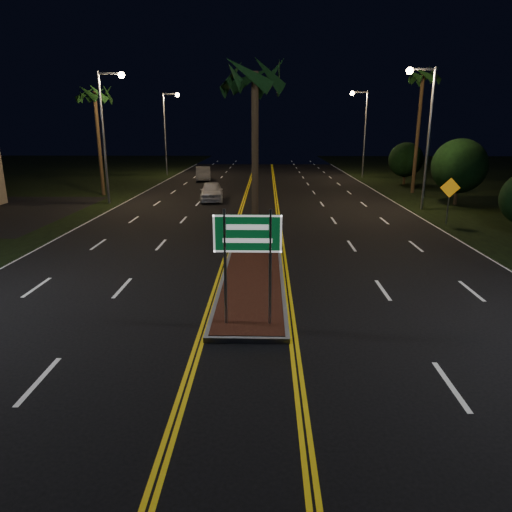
{
  "coord_description": "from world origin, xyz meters",
  "views": [
    {
      "loc": [
        0.5,
        -8.8,
        5.39
      ],
      "look_at": [
        0.21,
        3.48,
        1.9
      ],
      "focal_mm": 32.0,
      "sensor_mm": 36.0,
      "label": 1
    }
  ],
  "objects_px": {
    "median_island": "(253,277)",
    "streetlight_right_mid": "(424,122)",
    "streetlight_left_mid": "(108,123)",
    "palm_right_far": "(423,77)",
    "palm_median": "(255,77)",
    "shrub_far": "(406,160)",
    "palm_left_far": "(95,95)",
    "streetlight_right_far": "(362,124)",
    "streetlight_left_far": "(168,124)",
    "highway_sign": "(248,245)",
    "shrub_mid": "(459,166)",
    "car_far": "(203,172)",
    "warning_sign": "(449,194)",
    "car_near": "(212,190)"
  },
  "relations": [
    {
      "from": "median_island",
      "to": "streetlight_right_mid",
      "type": "distance_m",
      "value": 19.2
    },
    {
      "from": "streetlight_left_mid",
      "to": "palm_right_far",
      "type": "bearing_deg",
      "value": 14.37
    },
    {
      "from": "palm_median",
      "to": "shrub_far",
      "type": "bearing_deg",
      "value": 61.58
    },
    {
      "from": "median_island",
      "to": "palm_right_far",
      "type": "bearing_deg",
      "value": 60.9
    },
    {
      "from": "palm_left_far",
      "to": "median_island",
      "type": "bearing_deg",
      "value": -58.64
    },
    {
      "from": "streetlight_right_far",
      "to": "streetlight_left_far",
      "type": "bearing_deg",
      "value": 174.62
    },
    {
      "from": "highway_sign",
      "to": "palm_median",
      "type": "height_order",
      "value": "palm_median"
    },
    {
      "from": "median_island",
      "to": "shrub_mid",
      "type": "height_order",
      "value": "shrub_mid"
    },
    {
      "from": "car_far",
      "to": "highway_sign",
      "type": "bearing_deg",
      "value": -88.08
    },
    {
      "from": "palm_left_far",
      "to": "car_far",
      "type": "relative_size",
      "value": 1.81
    },
    {
      "from": "shrub_mid",
      "to": "highway_sign",
      "type": "bearing_deg",
      "value": -123.44
    },
    {
      "from": "median_island",
      "to": "palm_left_far",
      "type": "relative_size",
      "value": 1.16
    },
    {
      "from": "streetlight_right_far",
      "to": "highway_sign",
      "type": "bearing_deg",
      "value": -105.15
    },
    {
      "from": "highway_sign",
      "to": "warning_sign",
      "type": "relative_size",
      "value": 1.21
    },
    {
      "from": "palm_left_far",
      "to": "car_far",
      "type": "bearing_deg",
      "value": 58.4
    },
    {
      "from": "streetlight_left_mid",
      "to": "palm_median",
      "type": "height_order",
      "value": "streetlight_left_mid"
    },
    {
      "from": "car_near",
      "to": "palm_right_far",
      "type": "bearing_deg",
      "value": 9.73
    },
    {
      "from": "median_island",
      "to": "streetlight_left_far",
      "type": "xyz_separation_m",
      "value": [
        -10.61,
        37.0,
        5.57
      ]
    },
    {
      "from": "palm_left_far",
      "to": "highway_sign",
      "type": "bearing_deg",
      "value": -63.08
    },
    {
      "from": "streetlight_right_far",
      "to": "palm_median",
      "type": "bearing_deg",
      "value": -108.62
    },
    {
      "from": "streetlight_right_mid",
      "to": "palm_right_far",
      "type": "distance_m",
      "value": 9.0
    },
    {
      "from": "palm_right_far",
      "to": "car_near",
      "type": "height_order",
      "value": "palm_right_far"
    },
    {
      "from": "streetlight_right_far",
      "to": "warning_sign",
      "type": "xyz_separation_m",
      "value": [
        0.19,
        -24.91,
        -3.92
      ]
    },
    {
      "from": "highway_sign",
      "to": "car_near",
      "type": "bearing_deg",
      "value": 99.18
    },
    {
      "from": "streetlight_right_mid",
      "to": "shrub_mid",
      "type": "height_order",
      "value": "streetlight_right_mid"
    },
    {
      "from": "car_near",
      "to": "streetlight_left_mid",
      "type": "bearing_deg",
      "value": -174.37
    },
    {
      "from": "shrub_mid",
      "to": "car_near",
      "type": "height_order",
      "value": "shrub_mid"
    },
    {
      "from": "streetlight_left_far",
      "to": "car_near",
      "type": "xyz_separation_m",
      "value": [
        6.96,
        -18.59,
        -4.83
      ]
    },
    {
      "from": "median_island",
      "to": "highway_sign",
      "type": "xyz_separation_m",
      "value": [
        0.0,
        -4.2,
        2.32
      ]
    },
    {
      "from": "streetlight_right_mid",
      "to": "palm_right_far",
      "type": "height_order",
      "value": "palm_right_far"
    },
    {
      "from": "car_near",
      "to": "streetlight_right_far",
      "type": "bearing_deg",
      "value": 43.45
    },
    {
      "from": "shrub_mid",
      "to": "streetlight_right_mid",
      "type": "bearing_deg",
      "value": -149.44
    },
    {
      "from": "median_island",
      "to": "car_near",
      "type": "height_order",
      "value": "car_near"
    },
    {
      "from": "median_island",
      "to": "shrub_mid",
      "type": "bearing_deg",
      "value": 50.53
    },
    {
      "from": "streetlight_right_far",
      "to": "shrub_mid",
      "type": "xyz_separation_m",
      "value": [
        3.39,
        -18.0,
        -2.93
      ]
    },
    {
      "from": "car_far",
      "to": "warning_sign",
      "type": "relative_size",
      "value": 1.84
    },
    {
      "from": "palm_right_far",
      "to": "car_far",
      "type": "distance_m",
      "value": 22.49
    },
    {
      "from": "palm_left_far",
      "to": "car_near",
      "type": "distance_m",
      "value": 11.76
    },
    {
      "from": "highway_sign",
      "to": "palm_left_far",
      "type": "height_order",
      "value": "palm_left_far"
    },
    {
      "from": "shrub_far",
      "to": "median_island",
      "type": "bearing_deg",
      "value": -115.45
    },
    {
      "from": "streetlight_left_mid",
      "to": "palm_median",
      "type": "relative_size",
      "value": 1.08
    },
    {
      "from": "streetlight_right_far",
      "to": "warning_sign",
      "type": "height_order",
      "value": "streetlight_right_far"
    },
    {
      "from": "streetlight_right_far",
      "to": "palm_left_far",
      "type": "xyz_separation_m",
      "value": [
        -23.41,
        -14.0,
        2.09
      ]
    },
    {
      "from": "streetlight_right_mid",
      "to": "warning_sign",
      "type": "xyz_separation_m",
      "value": [
        0.19,
        -4.91,
        -3.92
      ]
    },
    {
      "from": "streetlight_right_mid",
      "to": "car_near",
      "type": "bearing_deg",
      "value": 166.54
    },
    {
      "from": "streetlight_right_mid",
      "to": "car_near",
      "type": "distance_m",
      "value": 15.44
    },
    {
      "from": "median_island",
      "to": "streetlight_right_far",
      "type": "relative_size",
      "value": 1.14
    },
    {
      "from": "median_island",
      "to": "warning_sign",
      "type": "xyz_separation_m",
      "value": [
        10.8,
        10.09,
        1.65
      ]
    },
    {
      "from": "median_island",
      "to": "streetlight_right_mid",
      "type": "height_order",
      "value": "streetlight_right_mid"
    },
    {
      "from": "palm_left_far",
      "to": "shrub_mid",
      "type": "height_order",
      "value": "palm_left_far"
    }
  ]
}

